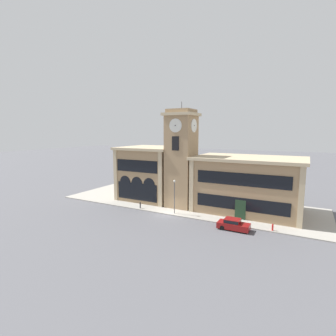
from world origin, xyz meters
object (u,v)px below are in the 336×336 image
object	(u,v)px
street_lamp	(174,191)
fire_hydrant	(273,227)
parked_car_near	(233,224)
bollard	(140,205)

from	to	relation	value
street_lamp	fire_hydrant	xyz separation A→B (m)	(14.12, -0.41, -3.04)
parked_car_near	fire_hydrant	size ratio (longest dim) A/B	4.63
bollard	fire_hydrant	size ratio (longest dim) A/B	1.22
street_lamp	bollard	size ratio (longest dim) A/B	4.89
parked_car_near	bollard	bearing A→B (deg)	173.06
parked_car_near	fire_hydrant	distance (m)	4.88
street_lamp	fire_hydrant	size ratio (longest dim) A/B	5.97
parked_car_near	bollard	xyz separation A→B (m)	(-15.69, 1.88, -0.08)
parked_car_near	street_lamp	distance (m)	10.18
parked_car_near	street_lamp	world-z (taller)	street_lamp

